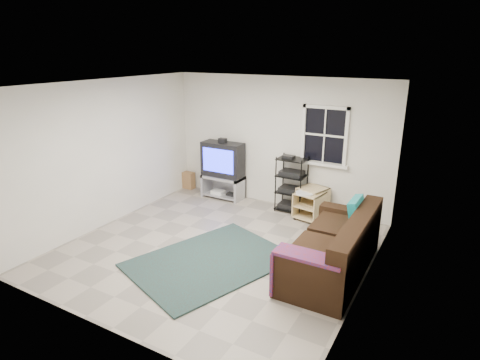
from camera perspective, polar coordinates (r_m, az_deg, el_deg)
The scene contains 8 objects.
room at distance 7.69m, azimuth 11.88°, elevation 5.70°, with size 4.60×4.62×4.60m.
tv_unit at distance 8.54m, azimuth -2.43°, elevation 2.08°, with size 0.89×0.45×1.31m.
av_rack at distance 7.95m, azimuth 7.30°, elevation -1.06°, with size 0.56×0.41×1.12m.
side_table_left at distance 7.86m, azimuth 10.44°, elevation -2.87°, with size 0.61×0.61×0.57m.
side_table_right at distance 7.69m, azimuth 9.90°, elevation -3.29°, with size 0.55×0.55×0.55m.
sofa at distance 5.97m, azimuth 13.26°, elevation -9.70°, with size 0.94×2.12×0.97m.
shag_rug at distance 6.22m, azimuth -4.29°, elevation -11.45°, with size 1.66×2.28×0.03m, color black.
paper_bag at distance 9.33m, azimuth -7.32°, elevation -0.04°, with size 0.27×0.17×0.38m, color #8C5F3F.
Camera 1 is at (3.19, -4.91, 3.09)m, focal length 30.00 mm.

